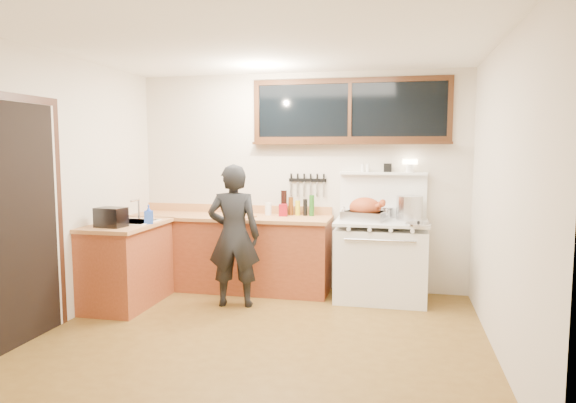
% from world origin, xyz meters
% --- Properties ---
extents(ground_plane, '(4.00, 3.50, 0.02)m').
position_xyz_m(ground_plane, '(0.00, 0.00, -0.01)').
color(ground_plane, brown).
extents(room_shell, '(4.10, 3.60, 2.65)m').
position_xyz_m(room_shell, '(0.00, 0.00, 1.65)').
color(room_shell, beige).
rests_on(room_shell, ground).
extents(counter_back, '(2.44, 0.64, 1.00)m').
position_xyz_m(counter_back, '(-0.80, 1.45, 0.45)').
color(counter_back, brown).
rests_on(counter_back, ground).
extents(counter_left, '(0.64, 1.09, 0.90)m').
position_xyz_m(counter_left, '(-1.70, 0.62, 0.45)').
color(counter_left, brown).
rests_on(counter_left, ground).
extents(sink_unit, '(0.50, 0.45, 0.37)m').
position_xyz_m(sink_unit, '(-1.68, 0.70, 0.85)').
color(sink_unit, white).
rests_on(sink_unit, counter_left).
extents(vintage_stove, '(1.02, 0.74, 1.58)m').
position_xyz_m(vintage_stove, '(1.00, 1.41, 0.47)').
color(vintage_stove, white).
rests_on(vintage_stove, ground).
extents(back_window, '(2.32, 0.13, 0.77)m').
position_xyz_m(back_window, '(0.60, 1.72, 2.06)').
color(back_window, black).
rests_on(back_window, room_shell).
extents(left_doorway, '(0.02, 1.04, 2.17)m').
position_xyz_m(left_doorway, '(-1.99, -0.55, 1.09)').
color(left_doorway, black).
rests_on(left_doorway, ground).
extents(knife_strip, '(0.46, 0.03, 0.28)m').
position_xyz_m(knife_strip, '(0.10, 1.73, 1.31)').
color(knife_strip, black).
rests_on(knife_strip, room_shell).
extents(man, '(0.61, 0.45, 1.54)m').
position_xyz_m(man, '(-0.54, 0.83, 0.77)').
color(man, black).
rests_on(man, ground).
extents(soap_bottle, '(0.12, 0.12, 0.20)m').
position_xyz_m(soap_bottle, '(-1.43, 0.63, 1.00)').
color(soap_bottle, blue).
rests_on(soap_bottle, counter_left).
extents(toaster, '(0.31, 0.23, 0.20)m').
position_xyz_m(toaster, '(-1.70, 0.34, 1.00)').
color(toaster, black).
rests_on(toaster, counter_left).
extents(cutting_board, '(0.41, 0.35, 0.13)m').
position_xyz_m(cutting_board, '(-0.65, 1.32, 0.95)').
color(cutting_board, '#BB7E4A').
rests_on(cutting_board, counter_back).
extents(roast_turkey, '(0.54, 0.47, 0.26)m').
position_xyz_m(roast_turkey, '(0.82, 1.41, 1.00)').
color(roast_turkey, silver).
rests_on(roast_turkey, vintage_stove).
extents(stockpot, '(0.31, 0.31, 0.27)m').
position_xyz_m(stockpot, '(1.30, 1.52, 1.04)').
color(stockpot, silver).
rests_on(stockpot, vintage_stove).
extents(saucepan, '(0.20, 0.29, 0.12)m').
position_xyz_m(saucepan, '(1.05, 1.66, 0.96)').
color(saucepan, silver).
rests_on(saucepan, vintage_stove).
extents(pot_lid, '(0.37, 0.37, 0.04)m').
position_xyz_m(pot_lid, '(1.39, 1.14, 0.91)').
color(pot_lid, silver).
rests_on(pot_lid, vintage_stove).
extents(coffee_tin, '(0.10, 0.09, 0.14)m').
position_xyz_m(coffee_tin, '(-0.16, 1.53, 0.97)').
color(coffee_tin, maroon).
rests_on(coffee_tin, counter_back).
extents(pitcher, '(0.09, 0.09, 0.15)m').
position_xyz_m(pitcher, '(-0.35, 1.58, 0.97)').
color(pitcher, white).
rests_on(pitcher, counter_back).
extents(bottle_cluster, '(0.41, 0.07, 0.30)m').
position_xyz_m(bottle_cluster, '(-0.03, 1.63, 1.02)').
color(bottle_cluster, black).
rests_on(bottle_cluster, counter_back).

